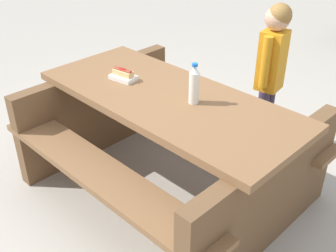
{
  "coord_description": "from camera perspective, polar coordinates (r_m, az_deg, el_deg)",
  "views": [
    {
      "loc": [
        -1.42,
        1.89,
        1.94
      ],
      "look_at": [
        0.0,
        0.0,
        0.52
      ],
      "focal_mm": 44.51,
      "sensor_mm": 36.0,
      "label": 1
    }
  ],
  "objects": [
    {
      "name": "ground_plane",
      "position": [
        3.06,
        0.0,
        -8.46
      ],
      "size": [
        30.0,
        30.0,
        0.0
      ],
      "primitive_type": "plane",
      "color": "#ADA599",
      "rests_on": "ground"
    },
    {
      "name": "child_in_coat",
      "position": [
        3.23,
        14.06,
        8.61
      ],
      "size": [
        0.19,
        0.3,
        1.19
      ],
      "color": "#3F334C",
      "rests_on": "ground"
    },
    {
      "name": "hotdog_tray",
      "position": [
        2.87,
        -6.15,
        6.92
      ],
      "size": [
        0.18,
        0.11,
        0.08
      ],
      "color": "white",
      "rests_on": "picnic_table"
    },
    {
      "name": "soda_bottle",
      "position": [
        2.51,
        3.6,
        5.63
      ],
      "size": [
        0.06,
        0.06,
        0.26
      ],
      "color": "silver",
      "rests_on": "picnic_table"
    },
    {
      "name": "picnic_table",
      "position": [
        2.8,
        0.0,
        -1.41
      ],
      "size": [
        1.97,
        1.63,
        0.75
      ],
      "color": "brown",
      "rests_on": "ground"
    }
  ]
}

